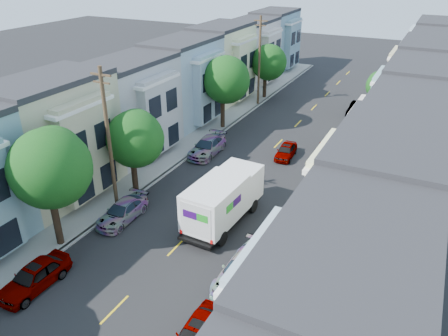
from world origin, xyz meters
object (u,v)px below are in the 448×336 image
at_px(parked_left_d, 207,147).
at_px(parked_right_c, 331,145).
at_px(parked_right_a, 197,335).
at_px(tree_far_r, 379,86).
at_px(tree_e, 268,62).
at_px(tree_c, 134,139).
at_px(parked_right_d, 357,109).
at_px(utility_pole_near, 109,141).
at_px(parked_right_b, 242,270).
at_px(parked_left_b, 34,277).
at_px(utility_pole_far, 259,61).
at_px(fedex_truck, 223,198).
at_px(tree_d, 225,80).
at_px(parked_left_c, 123,212).
at_px(tree_b, 49,168).
at_px(lead_sedan, 286,151).

height_order(parked_left_d, parked_right_c, parked_right_c).
bearing_deg(parked_right_a, tree_far_r, 85.16).
bearing_deg(tree_e, tree_c, -90.00).
bearing_deg(parked_right_d, parked_right_a, -86.94).
bearing_deg(tree_e, utility_pole_near, -90.00).
bearing_deg(parked_right_b, parked_left_b, -149.30).
bearing_deg(utility_pole_far, tree_far_r, 6.99).
distance_m(utility_pole_far, parked_right_b, 31.41).
relative_size(tree_far_r, parked_left_b, 1.14).
distance_m(fedex_truck, parked_right_b, 6.05).
distance_m(tree_d, parked_left_c, 18.99).
bearing_deg(tree_far_r, tree_b, -111.97).
relative_size(tree_c, parked_right_c, 1.38).
bearing_deg(parked_right_c, parked_left_d, -151.82).
bearing_deg(parked_right_b, tree_c, 154.52).
height_order(lead_sedan, parked_left_c, parked_left_c).
bearing_deg(utility_pole_near, fedex_truck, 12.83).
xyz_separation_m(parked_right_c, parked_right_d, (0.00, 11.48, -0.09)).
height_order(tree_d, parked_left_c, tree_d).
relative_size(tree_far_r, utility_pole_far, 0.51).
relative_size(lead_sedan, parked_left_c, 0.89).
xyz_separation_m(parked_left_c, parked_left_d, (0.00, 12.00, 0.09)).
xyz_separation_m(tree_d, lead_sedan, (7.94, -3.89, -4.49)).
bearing_deg(parked_left_d, tree_b, -97.70).
xyz_separation_m(tree_e, parked_left_b, (1.40, -37.38, -3.74)).
xyz_separation_m(tree_c, parked_right_d, (11.20, 25.10, -3.65)).
distance_m(tree_d, tree_far_r, 16.82).
bearing_deg(parked_right_a, fedex_truck, 108.35).
distance_m(tree_d, parked_right_b, 23.62).
distance_m(tree_e, parked_left_c, 30.16).
distance_m(utility_pole_far, parked_right_c, 15.51).
bearing_deg(lead_sedan, tree_e, 112.63).
height_order(utility_pole_near, utility_pole_far, same).
height_order(utility_pole_near, parked_left_d, utility_pole_near).
height_order(fedex_truck, parked_left_b, fedex_truck).
bearing_deg(tree_b, parked_right_b, 10.56).
distance_m(utility_pole_near, parked_left_d, 11.85).
relative_size(tree_c, parked_left_c, 1.52).
bearing_deg(tree_d, tree_b, -90.00).
height_order(utility_pole_near, parked_right_d, utility_pole_near).
xyz_separation_m(tree_b, parked_right_a, (11.20, -2.98, -4.70)).
distance_m(tree_far_r, parked_right_c, 11.91).
distance_m(tree_far_r, lead_sedan, 15.41).
relative_size(parked_left_d, parked_right_d, 1.21).
distance_m(utility_pole_near, parked_left_b, 9.76).
xyz_separation_m(tree_far_r, parked_right_d, (-1.99, 0.07, -2.85)).
xyz_separation_m(tree_c, utility_pole_far, (0.00, 23.41, 0.83)).
bearing_deg(parked_left_d, tree_c, -102.26).
height_order(tree_c, parked_left_d, tree_c).
relative_size(parked_right_b, parked_right_d, 1.18).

